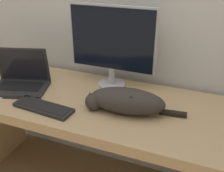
{
  "coord_description": "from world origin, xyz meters",
  "views": [
    {
      "loc": [
        0.66,
        -0.89,
        1.55
      ],
      "look_at": [
        0.19,
        0.3,
        0.9
      ],
      "focal_mm": 42.0,
      "sensor_mm": 36.0,
      "label": 1
    }
  ],
  "objects_px": {
    "external_keyboard": "(43,107)",
    "cat": "(125,100)",
    "laptop": "(20,81)",
    "monitor": "(112,44)"
  },
  "relations": [
    {
      "from": "external_keyboard",
      "to": "cat",
      "type": "relative_size",
      "value": 0.66
    },
    {
      "from": "external_keyboard",
      "to": "cat",
      "type": "xyz_separation_m",
      "value": [
        0.44,
        0.14,
        0.06
      ]
    },
    {
      "from": "laptop",
      "to": "external_keyboard",
      "type": "xyz_separation_m",
      "value": [
        0.29,
        -0.17,
        -0.04
      ]
    },
    {
      "from": "laptop",
      "to": "monitor",
      "type": "bearing_deg",
      "value": 7.59
    },
    {
      "from": "monitor",
      "to": "external_keyboard",
      "type": "height_order",
      "value": "monitor"
    },
    {
      "from": "laptop",
      "to": "cat",
      "type": "bearing_deg",
      "value": -18.87
    },
    {
      "from": "monitor",
      "to": "laptop",
      "type": "bearing_deg",
      "value": -155.65
    },
    {
      "from": "monitor",
      "to": "laptop",
      "type": "height_order",
      "value": "monitor"
    },
    {
      "from": "monitor",
      "to": "cat",
      "type": "xyz_separation_m",
      "value": [
        0.18,
        -0.27,
        -0.21
      ]
    },
    {
      "from": "external_keyboard",
      "to": "cat",
      "type": "distance_m",
      "value": 0.46
    }
  ]
}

